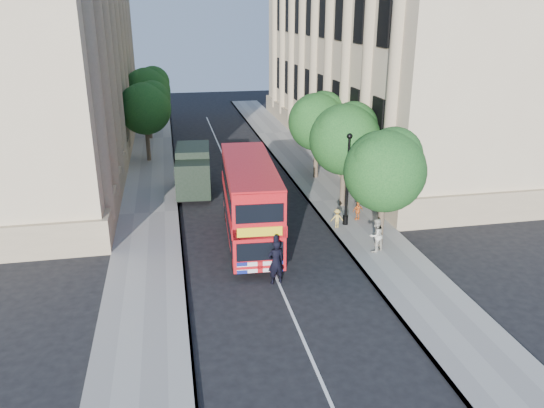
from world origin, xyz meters
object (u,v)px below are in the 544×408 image
lamp_post (347,183)px  police_constable (276,262)px  box_van (194,172)px  woman_pedestrian (376,235)px  double_decker_bus (250,200)px

lamp_post → police_constable: 7.79m
box_van → woman_pedestrian: (8.21, -11.09, -0.48)m
police_constable → woman_pedestrian: police_constable is taller
double_decker_bus → woman_pedestrian: size_ratio=5.29×
box_van → lamp_post: bearing=-39.0°
lamp_post → box_van: (-7.91, 7.43, -1.05)m
box_van → police_constable: (2.79, -13.12, -0.44)m
box_van → double_decker_bus: bearing=-69.7°
lamp_post → police_constable: bearing=-132.0°
lamp_post → police_constable: size_ratio=2.52×
woman_pedestrian → box_van: bearing=-80.9°
double_decker_bus → police_constable: bearing=-81.9°
double_decker_bus → woman_pedestrian: bearing=-21.5°
woman_pedestrian → double_decker_bus: bearing=-52.4°
box_van → police_constable: box_van is taller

